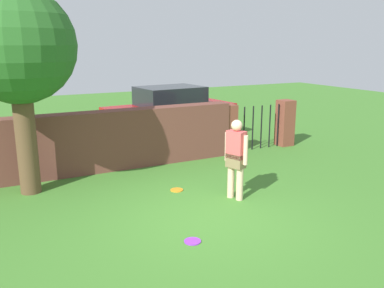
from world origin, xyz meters
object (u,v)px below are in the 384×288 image
object	(u,v)px
person	(236,156)
frisbee_purple	(193,241)
frisbee_orange	(177,190)
car	(170,113)
tree	(17,48)

from	to	relation	value
person	frisbee_purple	world-z (taller)	person
person	frisbee_orange	size ratio (longest dim) A/B	6.00
car	frisbee_orange	bearing A→B (deg)	61.63
tree	person	size ratio (longest dim) A/B	2.58
car	frisbee_purple	size ratio (longest dim) A/B	16.10
tree	frisbee_orange	xyz separation A→B (m)	(2.78, -1.32, -2.96)
frisbee_purple	frisbee_orange	xyz separation A→B (m)	(0.77, 2.23, 0.00)
tree	car	xyz separation A→B (m)	(4.69, 3.23, -2.10)
frisbee_purple	person	bearing A→B (deg)	38.05
frisbee_orange	car	bearing A→B (deg)	67.24
car	tree	bearing A→B (deg)	28.94
frisbee_orange	tree	bearing A→B (deg)	154.69
frisbee_purple	car	bearing A→B (deg)	68.44
tree	frisbee_purple	bearing A→B (deg)	-60.46
car	frisbee_orange	world-z (taller)	car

